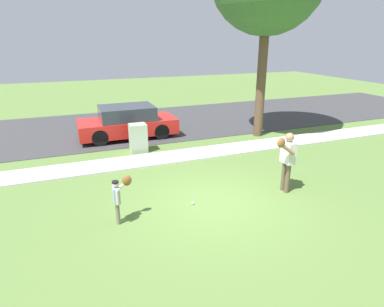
{
  "coord_description": "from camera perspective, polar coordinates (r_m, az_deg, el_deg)",
  "views": [
    {
      "loc": [
        -3.21,
        -6.78,
        4.03
      ],
      "look_at": [
        -0.12,
        1.14,
        1.0
      ],
      "focal_mm": 30.64,
      "sensor_mm": 36.0,
      "label": 1
    }
  ],
  "objects": [
    {
      "name": "ground_plane",
      "position": [
        11.5,
        -3.74,
        -0.94
      ],
      "size": [
        48.0,
        48.0,
        0.0
      ],
      "primitive_type": "plane",
      "color": "#567538"
    },
    {
      "name": "sidewalk_strip",
      "position": [
        11.58,
        -3.89,
        -0.64
      ],
      "size": [
        36.0,
        1.2,
        0.06
      ],
      "primitive_type": "cube",
      "color": "beige",
      "rests_on": "ground"
    },
    {
      "name": "road_surface",
      "position": [
        16.22,
        -9.28,
        5.0
      ],
      "size": [
        36.0,
        6.8,
        0.02
      ],
      "primitive_type": "cube",
      "color": "#38383A",
      "rests_on": "ground"
    },
    {
      "name": "person_adult",
      "position": [
        9.07,
        16.18,
        -0.5
      ],
      "size": [
        0.67,
        0.62,
        1.67
      ],
      "rotation": [
        0.0,
        0.0,
        3.14
      ],
      "color": "brown",
      "rests_on": "ground"
    },
    {
      "name": "person_child",
      "position": [
        7.58,
        -12.56,
        -6.87
      ],
      "size": [
        0.46,
        0.41,
        1.09
      ],
      "rotation": [
        0.0,
        0.0,
        6.28
      ],
      "color": "#6B6656",
      "rests_on": "ground"
    },
    {
      "name": "baseball",
      "position": [
        8.45,
        0.16,
        -8.6
      ],
      "size": [
        0.07,
        0.07,
        0.07
      ],
      "primitive_type": "sphere",
      "color": "white",
      "rests_on": "ground"
    },
    {
      "name": "utility_cabinet",
      "position": [
        12.19,
        -9.34,
        2.67
      ],
      "size": [
        0.6,
        0.51,
        1.06
      ],
      "primitive_type": "cube",
      "color": "#9EB293",
      "rests_on": "ground"
    },
    {
      "name": "parked_hatchback_red",
      "position": [
        14.03,
        -11.17,
        5.34
      ],
      "size": [
        4.0,
        1.75,
        1.33
      ],
      "color": "red",
      "rests_on": "road_surface"
    }
  ]
}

